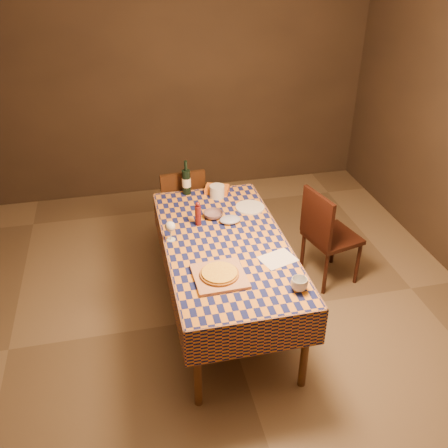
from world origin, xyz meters
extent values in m
plane|color=brown|center=(0.00, 0.00, 0.00)|extent=(5.00, 5.00, 0.00)
cube|color=#34271D|center=(0.00, 2.50, 1.35)|extent=(4.50, 0.10, 2.70)
cylinder|color=brown|center=(-0.38, -0.83, 0.38)|extent=(0.06, 0.06, 0.75)
cylinder|color=brown|center=(0.38, -0.83, 0.38)|extent=(0.06, 0.06, 0.75)
cylinder|color=brown|center=(-0.38, 0.83, 0.38)|extent=(0.06, 0.06, 0.75)
cylinder|color=brown|center=(0.38, 0.83, 0.38)|extent=(0.06, 0.06, 0.75)
cube|color=brown|center=(0.00, 0.00, 0.74)|extent=(0.90, 1.80, 0.03)
cube|color=brown|center=(0.00, 0.00, 0.76)|extent=(0.92, 1.82, 0.02)
cube|color=brown|center=(0.00, -0.92, 0.62)|extent=(0.94, 0.01, 0.30)
cube|color=brown|center=(0.00, 0.92, 0.62)|extent=(0.94, 0.01, 0.30)
cube|color=brown|center=(-0.47, 0.00, 0.62)|extent=(0.01, 1.84, 0.30)
cube|color=brown|center=(0.47, 0.00, 0.62)|extent=(0.01, 1.84, 0.30)
cube|color=#B17653|center=(-0.14, -0.44, 0.78)|extent=(0.37, 0.37, 0.02)
cylinder|color=#935618|center=(-0.14, -0.44, 0.80)|extent=(0.35, 0.35, 0.02)
cylinder|color=gold|center=(-0.14, -0.44, 0.81)|extent=(0.32, 0.32, 0.01)
cylinder|color=#521313|center=(-0.16, 0.30, 0.86)|extent=(0.06, 0.06, 0.17)
sphere|color=#521313|center=(-0.16, 0.30, 0.96)|extent=(0.04, 0.04, 0.04)
imported|color=#644C54|center=(-0.02, 0.38, 0.80)|extent=(0.21, 0.21, 0.05)
cylinder|color=silver|center=(-0.41, 0.12, 0.77)|extent=(0.08, 0.08, 0.01)
cylinder|color=silver|center=(-0.41, 0.12, 0.81)|extent=(0.01, 0.01, 0.08)
sphere|color=silver|center=(-0.41, 0.12, 0.89)|extent=(0.08, 0.08, 0.08)
ellipsoid|color=#3E0715|center=(-0.41, 0.12, 0.88)|extent=(0.05, 0.05, 0.03)
cylinder|color=black|center=(-0.17, 0.86, 0.88)|extent=(0.09, 0.09, 0.23)
cylinder|color=black|center=(-0.17, 0.86, 1.05)|extent=(0.03, 0.03, 0.09)
cylinder|color=beige|center=(-0.17, 0.86, 0.88)|extent=(0.09, 0.09, 0.08)
cylinder|color=silver|center=(0.09, 0.73, 0.83)|extent=(0.14, 0.14, 0.11)
cube|color=orange|center=(0.11, 0.83, 0.80)|extent=(0.25, 0.21, 0.05)
cylinder|color=silver|center=(0.32, 0.47, 0.78)|extent=(0.32, 0.32, 0.01)
imported|color=silver|center=(0.35, -0.68, 0.82)|extent=(0.15, 0.15, 0.09)
cube|color=silver|center=(0.32, -0.31, 0.77)|extent=(0.30, 0.26, 0.00)
ellipsoid|color=#939ABC|center=(0.10, 0.27, 0.80)|extent=(0.21, 0.18, 0.05)
cube|color=black|center=(-0.20, 1.16, 0.45)|extent=(0.46, 0.46, 0.04)
cube|color=black|center=(-0.19, 0.96, 0.70)|extent=(0.42, 0.07, 0.46)
cylinder|color=black|center=(-0.04, 1.36, 0.21)|extent=(0.04, 0.04, 0.43)
cylinder|color=black|center=(-0.40, 1.32, 0.21)|extent=(0.04, 0.04, 0.43)
cylinder|color=black|center=(-0.01, 1.00, 0.21)|extent=(0.04, 0.04, 0.43)
cylinder|color=black|center=(-0.37, 0.96, 0.21)|extent=(0.04, 0.04, 0.43)
cube|color=black|center=(1.07, 0.33, 0.45)|extent=(0.51, 0.51, 0.04)
cube|color=black|center=(0.88, 0.29, 0.70)|extent=(0.13, 0.42, 0.46)
cylinder|color=black|center=(1.29, 0.20, 0.21)|extent=(0.04, 0.04, 0.43)
cylinder|color=black|center=(1.20, 0.55, 0.21)|extent=(0.04, 0.04, 0.43)
cylinder|color=black|center=(0.94, 0.12, 0.21)|extent=(0.04, 0.04, 0.43)
cylinder|color=black|center=(0.85, 0.47, 0.21)|extent=(0.04, 0.04, 0.43)
camera|label=1|loc=(-0.72, -3.15, 2.90)|focal=40.00mm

